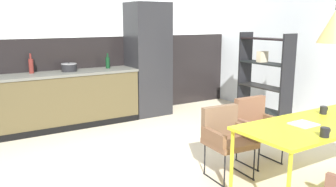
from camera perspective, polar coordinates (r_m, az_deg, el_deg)
ground_plane at (r=4.17m, az=4.98°, el=-13.09°), size 8.22×8.22×0.00m
back_wall_splashback_dark at (r=6.61m, az=-11.28°, el=2.63°), size 6.02×0.12×1.46m
kitchen_counter at (r=6.00m, az=-20.58°, el=-1.45°), size 3.37×0.63×0.92m
refrigerator_column at (r=6.60m, az=-3.23°, el=5.50°), size 0.71×0.60×2.07m
dining_table at (r=4.01m, az=23.93°, el=-4.68°), size 1.97×0.77×0.73m
armchair_corner_seat at (r=4.05m, az=9.31°, el=-6.31°), size 0.52×0.51×0.79m
armchair_near_window at (r=4.54m, az=14.02°, el=-4.61°), size 0.50×0.48×0.80m
open_book at (r=3.78m, az=21.07°, el=-4.64°), size 0.24×0.22×0.02m
mug_glass_clear at (r=3.45m, az=24.06°, el=-5.73°), size 0.12×0.08×0.09m
mug_tall_blue at (r=4.29m, az=23.87°, el=-2.46°), size 0.12×0.08×0.09m
cooking_pot at (r=6.09m, az=-15.70°, el=4.09°), size 0.26×0.26×0.16m
bottle_wine_green at (r=6.33m, az=-9.73°, el=4.98°), size 0.07×0.07×0.26m
bottle_vinegar_dark at (r=6.05m, az=-21.27°, el=4.24°), size 0.07×0.07×0.32m
open_shelf_unit at (r=6.13m, az=15.33°, el=2.71°), size 0.30×0.97×1.55m
pendant_lamp_over_table_near at (r=3.86m, az=25.30°, el=9.76°), size 0.31×0.31×1.34m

